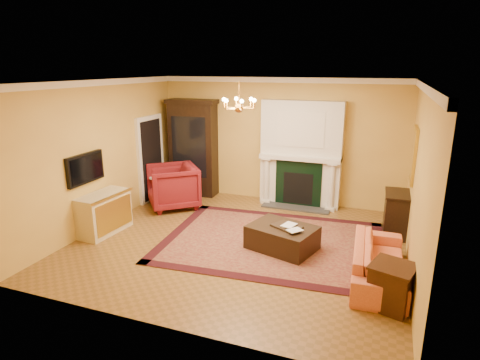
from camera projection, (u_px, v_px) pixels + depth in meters
The scene contains 26 objects.
floor at pixel (239, 243), 7.67m from camera, with size 6.00×5.50×0.02m, color brown.
ceiling at pixel (239, 81), 6.84m from camera, with size 6.00×5.50×0.02m, color white.
wall_back at pixel (278, 141), 9.75m from camera, with size 6.00×0.02×3.00m, color gold.
wall_front at pixel (158, 219), 4.77m from camera, with size 6.00×0.02×3.00m, color gold.
wall_left at pixel (102, 154), 8.26m from camera, with size 0.02×5.50×3.00m, color gold.
wall_right at pixel (419, 183), 6.25m from camera, with size 0.02×5.50×3.00m, color gold.
fireplace at pixel (301, 156), 9.46m from camera, with size 1.90×0.70×2.50m.
crown_molding at pixel (256, 83), 7.72m from camera, with size 6.00×5.50×0.12m.
doorway at pixel (151, 159), 9.90m from camera, with size 0.08×1.05×2.10m.
tv_panel at pixel (85, 168), 7.74m from camera, with size 0.09×0.95×0.58m.
gilt_mirror at pixel (414, 155), 7.49m from camera, with size 0.06×0.76×1.05m.
chandelier at pixel (239, 105), 6.95m from camera, with size 0.63×0.55×0.53m.
oriental_rug at pixel (272, 242), 7.69m from camera, with size 4.11×3.08×0.02m, color #4D1012.
china_cabinet at pixel (194, 150), 10.31m from camera, with size 1.17×0.53×2.35m, color black.
wingback_armchair at pixel (173, 184), 9.45m from camera, with size 1.09×1.02×1.12m, color maroon.
pedestal_table at pixel (158, 188), 9.75m from camera, with size 0.37×0.37×0.67m.
commode at pixel (104, 213), 8.04m from camera, with size 0.52×1.10×0.82m, color beige.
coral_sofa at pixel (380, 256), 6.27m from camera, with size 2.00×0.58×0.78m, color #DE7046.
end_table at pixel (391, 287), 5.55m from camera, with size 0.53×0.53×0.61m, color #33190E.
console_table at pixel (396, 215), 7.93m from camera, with size 0.43×0.75×0.84m, color black.
leather_ottoman at pixel (282, 237), 7.34m from camera, with size 1.16×0.84×0.43m, color black.
ottoman_tray at pixel (287, 226), 7.24m from camera, with size 0.48×0.38×0.03m, color black.
book_a at pixel (284, 217), 7.24m from camera, with size 0.21×0.03×0.29m, color gray.
book_b at pixel (292, 222), 7.05m from camera, with size 0.19×0.02×0.26m, color gray.
topiary_left at pixel (273, 144), 9.57m from camera, with size 0.16×0.16×0.42m.
topiary_right at pixel (333, 148), 9.10m from camera, with size 0.16×0.16×0.42m.
Camera 1 is at (2.46, -6.60, 3.26)m, focal length 30.00 mm.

